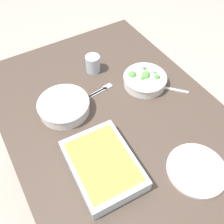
{
  "coord_description": "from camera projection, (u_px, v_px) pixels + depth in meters",
  "views": [
    {
      "loc": [
        -0.6,
        0.36,
        1.6
      ],
      "look_at": [
        0.0,
        0.0,
        0.74
      ],
      "focal_mm": 40.8,
      "sensor_mm": 36.0,
      "label": 1
    }
  ],
  "objects": [
    {
      "name": "spoon_by_stew",
      "position": [
        87.0,
        98.0,
        1.16
      ],
      "size": [
        0.04,
        0.18,
        0.01
      ],
      "color": "silver",
      "rests_on": "dining_table"
    },
    {
      "name": "side_plate",
      "position": [
        197.0,
        170.0,
        0.93
      ],
      "size": [
        0.22,
        0.22,
        0.01
      ],
      "primitive_type": "cylinder",
      "color": "silver",
      "rests_on": "dining_table"
    },
    {
      "name": "broccoli_bowl",
      "position": [
        145.0,
        79.0,
        1.2
      ],
      "size": [
        0.21,
        0.21,
        0.07
      ],
      "color": "silver",
      "rests_on": "dining_table"
    },
    {
      "name": "drink_cup",
      "position": [
        93.0,
        64.0,
        1.25
      ],
      "size": [
        0.07,
        0.07,
        0.08
      ],
      "color": "#B2BCC6",
      "rests_on": "dining_table"
    },
    {
      "name": "fork_on_table",
      "position": [
        99.0,
        92.0,
        1.19
      ],
      "size": [
        0.04,
        0.18,
        0.01
      ],
      "color": "silver",
      "rests_on": "dining_table"
    },
    {
      "name": "stew_bowl",
      "position": [
        64.0,
        106.0,
        1.09
      ],
      "size": [
        0.22,
        0.22,
        0.06
      ],
      "color": "silver",
      "rests_on": "dining_table"
    },
    {
      "name": "spoon_by_broccoli",
      "position": [
        164.0,
        87.0,
        1.2
      ],
      "size": [
        0.14,
        0.13,
        0.01
      ],
      "color": "silver",
      "rests_on": "dining_table"
    },
    {
      "name": "baking_dish",
      "position": [
        103.0,
        165.0,
        0.91
      ],
      "size": [
        0.31,
        0.24,
        0.06
      ],
      "color": "silver",
      "rests_on": "dining_table"
    },
    {
      "name": "dining_table",
      "position": [
        112.0,
        124.0,
        1.18
      ],
      "size": [
        1.2,
        0.9,
        0.74
      ],
      "color": "#4C3D33",
      "rests_on": "ground_plane"
    },
    {
      "name": "ground_plane",
      "position": [
        112.0,
        183.0,
        1.68
      ],
      "size": [
        6.0,
        6.0,
        0.0
      ],
      "primitive_type": "plane",
      "color": "#B2A899"
    }
  ]
}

